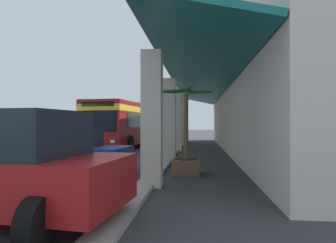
% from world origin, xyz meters
% --- Properties ---
extents(ground, '(120.00, 120.00, 0.00)m').
position_xyz_m(ground, '(0.00, 8.00, 0.00)').
color(ground, '#38383A').
extents(curb_strip, '(30.08, 0.50, 0.12)m').
position_xyz_m(curb_strip, '(-1.15, 4.81, 0.06)').
color(curb_strip, '#9E998E').
rests_on(curb_strip, ground).
extents(transit_bus, '(11.38, 3.47, 3.34)m').
position_xyz_m(transit_bus, '(-4.26, 1.15, 1.85)').
color(transit_bus, maroon).
rests_on(transit_bus, ground).
extents(parked_sedan_blue, '(2.78, 4.58, 1.47)m').
position_xyz_m(parked_sedan_blue, '(6.91, 1.54, 0.75)').
color(parked_sedan_blue, navy).
rests_on(parked_sedan_blue, ground).
extents(parked_suv_white, '(4.84, 2.29, 1.97)m').
position_xyz_m(parked_suv_white, '(-3.35, -6.22, 1.02)').
color(parked_suv_white, silver).
rests_on(parked_suv_white, ground).
extents(parked_sedan_charcoal, '(4.54, 2.28, 1.47)m').
position_xyz_m(parked_sedan_charcoal, '(-0.34, -4.29, 0.75)').
color(parked_sedan_charcoal, '#232328').
rests_on(parked_sedan_charcoal, ground).
extents(pedestrian, '(0.62, 0.52, 1.63)m').
position_xyz_m(pedestrian, '(3.75, 1.08, 0.91)').
color(pedestrian, navy).
rests_on(pedestrian, ground).
extents(potted_palm, '(1.58, 1.88, 3.02)m').
position_xyz_m(potted_palm, '(6.84, 5.83, 0.71)').
color(potted_palm, brown).
rests_on(potted_palm, ground).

